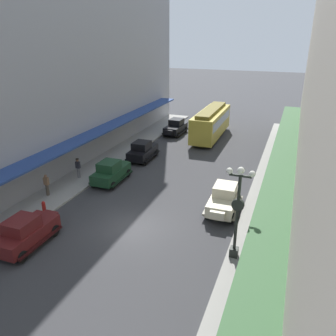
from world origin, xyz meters
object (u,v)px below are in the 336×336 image
at_px(parked_car_1, 111,171).
at_px(pedestrian_1, 47,185).
at_px(lamp_post_with_clock, 238,209).
at_px(pedestrian_0, 78,168).
at_px(streetcar, 211,122).
at_px(parked_car_3, 176,127).
at_px(parked_car_0, 26,231).
at_px(parked_car_2, 224,198).
at_px(fire_hydrant, 44,207).
at_px(parked_car_4, 143,150).

height_order(parked_car_1, pedestrian_1, parked_car_1).
xyz_separation_m(lamp_post_with_clock, pedestrian_0, (-14.03, 6.01, -1.97)).
bearing_deg(streetcar, parked_car_3, -179.91).
relative_size(parked_car_3, pedestrian_0, 2.57).
bearing_deg(pedestrian_0, parked_car_1, 9.81).
bearing_deg(streetcar, parked_car_0, -100.14).
relative_size(parked_car_2, fire_hydrant, 5.23).
xyz_separation_m(streetcar, lamp_post_with_clock, (6.81, -21.63, 1.08)).
distance_m(parked_car_4, streetcar, 10.39).
xyz_separation_m(parked_car_1, parked_car_4, (0.18, 5.71, 0.00)).
height_order(streetcar, fire_hydrant, streetcar).
bearing_deg(lamp_post_with_clock, pedestrian_0, 156.82).
relative_size(parked_car_4, pedestrian_0, 2.57).
bearing_deg(parked_car_2, pedestrian_1, -168.37).
bearing_deg(parked_car_0, parked_car_1, 90.13).
height_order(parked_car_2, fire_hydrant, parked_car_2).
bearing_deg(pedestrian_0, parked_car_3, 79.34).
xyz_separation_m(parked_car_0, pedestrian_1, (-3.04, 5.47, 0.05)).
xyz_separation_m(parked_car_3, fire_hydrant, (-1.65, -21.41, -0.38)).
bearing_deg(streetcar, parked_car_2, -72.74).
distance_m(parked_car_0, parked_car_1, 9.54).
bearing_deg(parked_car_4, lamp_post_with_clock, -47.79).
xyz_separation_m(parked_car_2, parked_car_3, (-9.45, 16.61, 0.00)).
relative_size(parked_car_4, fire_hydrant, 5.23).
bearing_deg(parked_car_2, pedestrian_0, 175.44).
bearing_deg(parked_car_1, pedestrian_1, -126.62).
height_order(fire_hydrant, pedestrian_1, pedestrian_1).
height_order(lamp_post_with_clock, pedestrian_1, lamp_post_with_clock).
relative_size(parked_car_0, parked_car_4, 1.00).
xyz_separation_m(parked_car_3, lamp_post_with_clock, (11.10, -21.63, 2.04)).
xyz_separation_m(parked_car_0, streetcar, (4.41, 24.68, 0.96)).
distance_m(parked_car_0, pedestrian_0, 9.48).
height_order(parked_car_2, pedestrian_1, parked_car_2).
bearing_deg(lamp_post_with_clock, parked_car_1, 150.00).
bearing_deg(parked_car_4, parked_car_1, -91.76).
relative_size(parked_car_0, parked_car_2, 1.00).
bearing_deg(fire_hydrant, parked_car_4, 82.02).
distance_m(parked_car_4, lamp_post_with_clock, 16.60).
bearing_deg(parked_car_1, streetcar, 73.67).
bearing_deg(parked_car_3, pedestrian_1, -99.38).
height_order(streetcar, pedestrian_0, streetcar).
height_order(parked_car_2, parked_car_3, same).
xyz_separation_m(parked_car_0, pedestrian_0, (-2.81, 9.05, 0.07)).
distance_m(parked_car_2, lamp_post_with_clock, 5.67).
bearing_deg(parked_car_4, parked_car_0, -90.58).
xyz_separation_m(parked_car_4, pedestrian_0, (-2.97, -6.19, 0.07)).
relative_size(parked_car_2, parked_car_4, 1.00).
bearing_deg(parked_car_4, fire_hydrant, -97.98).
height_order(parked_car_4, lamp_post_with_clock, lamp_post_with_clock).
bearing_deg(lamp_post_with_clock, parked_car_2, 108.16).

